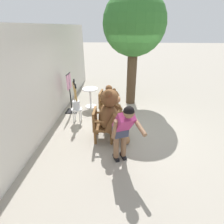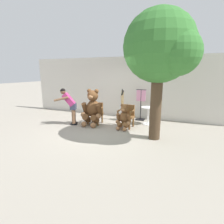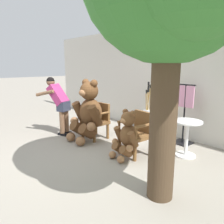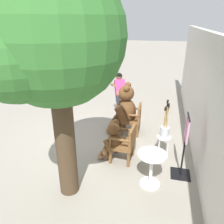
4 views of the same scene
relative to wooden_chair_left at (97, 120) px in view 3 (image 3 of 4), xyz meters
name	(u,v)px [view 3 (image 3 of 4)]	position (x,y,z in m)	size (l,w,h in m)	color
ground_plane	(88,153)	(0.67, -0.75, -0.46)	(60.00, 60.00, 0.00)	gray
back_wall	(162,80)	(0.67, 1.65, 0.94)	(10.00, 0.16, 2.80)	beige
wooden_chair_left	(97,120)	(0.00, 0.00, 0.00)	(0.57, 0.54, 0.86)	brown
wooden_chair_right	(138,132)	(1.35, 0.00, 0.00)	(0.60, 0.57, 0.86)	brown
teddy_bear_large	(88,111)	(0.00, -0.26, 0.25)	(0.87, 0.83, 1.46)	brown
teddy_bear_small	(127,135)	(1.34, -0.29, 0.00)	(0.57, 0.56, 0.95)	brown
person_visitor	(59,100)	(-0.88, -0.55, 0.43)	(0.75, 0.68, 1.48)	black
white_stool	(147,125)	(0.88, 0.87, -0.11)	(0.34, 0.34, 0.46)	white
brush_bucket	(148,112)	(0.88, 0.87, 0.20)	(0.22, 0.22, 0.93)	silver
round_side_table	(187,134)	(2.06, 0.65, -0.01)	(0.56, 0.56, 0.72)	white
clothing_display_stand	(184,113)	(1.61, 1.25, 0.26)	(0.44, 0.40, 1.36)	black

